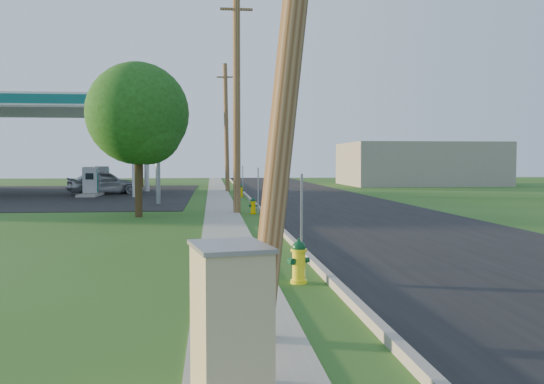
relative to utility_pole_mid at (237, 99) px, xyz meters
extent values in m
plane|color=#224F11|center=(0.60, -17.00, -4.95)|extent=(140.00, 140.00, 0.00)
cube|color=black|center=(5.10, -7.00, -4.94)|extent=(8.00, 120.00, 0.02)
cube|color=gray|center=(1.10, -7.00, -4.88)|extent=(0.15, 120.00, 0.15)
cube|color=#99968A|center=(-0.65, -7.00, -4.94)|extent=(1.50, 120.00, 0.03)
cylinder|color=brown|center=(0.00, 0.00, -0.05)|extent=(0.32, 0.32, 9.80)
cube|color=brown|center=(0.00, 0.00, 3.85)|extent=(1.40, 0.10, 0.10)
cylinder|color=brown|center=(0.00, 18.00, -0.20)|extent=(0.49, 0.32, 9.50)
cube|color=brown|center=(0.00, 18.00, 3.55)|extent=(1.40, 0.10, 0.12)
cube|color=gray|center=(0.85, -12.80, -3.95)|extent=(0.05, 0.04, 2.00)
cube|color=gray|center=(0.85, -1.00, -3.95)|extent=(0.05, 0.04, 2.00)
cube|color=gray|center=(0.85, 11.20, -3.95)|extent=(0.05, 0.04, 2.00)
cylinder|color=silver|center=(-5.90, 11.70, -2.20)|extent=(0.36, 0.36, 5.50)
cylinder|color=silver|center=(-5.90, 18.30, -2.20)|extent=(0.36, 0.36, 5.50)
cube|color=silver|center=(-13.40, 15.00, 1.00)|extent=(18.00, 9.00, 0.90)
cube|color=#0E6261|center=(-13.40, 15.00, 1.00)|extent=(18.15, 9.15, 0.63)
cube|color=silver|center=(-13.40, 15.00, 0.68)|extent=(18.18, 9.18, 0.10)
cube|color=gray|center=(-8.90, 13.00, -4.86)|extent=(1.20, 3.20, 0.18)
cube|color=#9EA0A3|center=(-8.90, 13.00, -3.90)|extent=(0.90, 0.50, 1.70)
cube|color=#0E6261|center=(-8.90, 13.00, -3.90)|extent=(0.94, 0.40, 1.50)
cube|color=black|center=(-8.90, 12.73, -3.65)|extent=(0.50, 0.02, 0.40)
cube|color=gray|center=(-8.90, 17.00, -4.86)|extent=(1.20, 3.20, 0.18)
cube|color=#9EA0A3|center=(-8.90, 17.00, -3.90)|extent=(0.90, 0.50, 1.70)
cube|color=#0E6261|center=(-8.90, 17.00, -3.90)|extent=(0.94, 0.40, 1.50)
cube|color=black|center=(-8.90, 16.73, -3.65)|extent=(0.50, 0.02, 0.40)
cylinder|color=gray|center=(-3.90, 5.50, -2.45)|extent=(0.24, 0.24, 5.00)
cube|color=silver|center=(-3.90, 5.50, 0.85)|extent=(0.30, 2.00, 2.00)
cube|color=#0E6261|center=(-3.90, 5.50, 1.65)|extent=(0.34, 2.04, 0.50)
cube|color=gray|center=(18.60, 28.00, -2.95)|extent=(14.00, 10.00, 4.00)
cylinder|color=#332312|center=(-4.06, -1.35, -3.34)|extent=(0.30, 0.30, 3.23)
sphere|color=#1B430F|center=(-4.06, -1.35, -0.76)|extent=(4.13, 4.13, 4.13)
sphere|color=#1B430F|center=(-3.66, -1.65, -1.40)|extent=(2.84, 2.84, 2.84)
cylinder|color=#332312|center=(-7.19, 25.88, -2.91)|extent=(0.30, 0.30, 4.08)
sphere|color=#1B430F|center=(-7.19, 25.88, 0.36)|extent=(5.23, 5.23, 5.23)
sphere|color=#1B430F|center=(-6.79, 25.58, -0.46)|extent=(3.59, 3.59, 3.59)
cylinder|color=yellow|center=(0.51, -14.64, -4.92)|extent=(0.31, 0.31, 0.07)
cylinder|color=yellow|center=(0.51, -14.64, -4.62)|extent=(0.24, 0.24, 0.67)
cylinder|color=yellow|center=(0.51, -14.64, -4.33)|extent=(0.31, 0.31, 0.04)
sphere|color=#0A3E1E|center=(0.51, -14.64, -4.29)|extent=(0.26, 0.26, 0.26)
cylinder|color=#0A3E1E|center=(0.51, -14.64, -4.15)|extent=(0.06, 0.06, 0.07)
cylinder|color=#0A3E1E|center=(0.57, -14.78, -4.53)|extent=(0.16, 0.17, 0.12)
cylinder|color=#0A3E1E|center=(0.37, -14.70, -4.53)|extent=(0.14, 0.13, 0.10)
cylinder|color=#0A3E1E|center=(0.66, -14.58, -4.53)|extent=(0.14, 0.13, 0.10)
cylinder|color=#FCBF00|center=(0.67, -0.55, -4.93)|extent=(0.27, 0.27, 0.06)
cylinder|color=#FCBF00|center=(0.67, -0.55, -4.67)|extent=(0.21, 0.21, 0.57)
cylinder|color=#FCBF00|center=(0.67, -0.55, -4.42)|extent=(0.27, 0.27, 0.04)
sphere|color=#06381F|center=(0.67, -0.55, -4.38)|extent=(0.22, 0.22, 0.22)
cylinder|color=#06381F|center=(0.67, -0.55, -4.27)|extent=(0.05, 0.05, 0.06)
cylinder|color=#06381F|center=(0.68, -0.68, -4.59)|extent=(0.11, 0.12, 0.10)
cylinder|color=#06381F|center=(0.54, -0.56, -4.59)|extent=(0.10, 0.09, 0.09)
cylinder|color=#06381F|center=(0.80, -0.54, -4.59)|extent=(0.10, 0.09, 0.09)
cylinder|color=#DCB600|center=(0.73, 11.18, -4.92)|extent=(0.31, 0.31, 0.07)
cylinder|color=#DCB600|center=(0.73, 11.18, -4.63)|extent=(0.24, 0.24, 0.66)
cylinder|color=#DCB600|center=(0.73, 11.18, -4.34)|extent=(0.31, 0.31, 0.04)
sphere|color=#08391A|center=(0.73, 11.18, -4.30)|extent=(0.25, 0.25, 0.25)
cylinder|color=#08391A|center=(0.73, 11.18, -4.17)|extent=(0.05, 0.05, 0.07)
cylinder|color=#08391A|center=(0.76, 11.02, -4.54)|extent=(0.14, 0.15, 0.12)
cylinder|color=#08391A|center=(0.58, 11.15, -4.54)|extent=(0.12, 0.11, 0.10)
cylinder|color=#08391A|center=(0.88, 11.20, -4.54)|extent=(0.12, 0.11, 0.10)
cube|color=tan|center=(-0.92, -19.79, -4.22)|extent=(0.78, 0.94, 1.46)
cube|color=gray|center=(-0.92, -19.79, -3.48)|extent=(0.83, 0.99, 0.04)
imported|color=#A6A8AC|center=(-8.45, 15.24, -4.14)|extent=(5.17, 3.69, 1.64)
camera|label=1|loc=(-1.09, -25.12, -2.68)|focal=38.00mm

